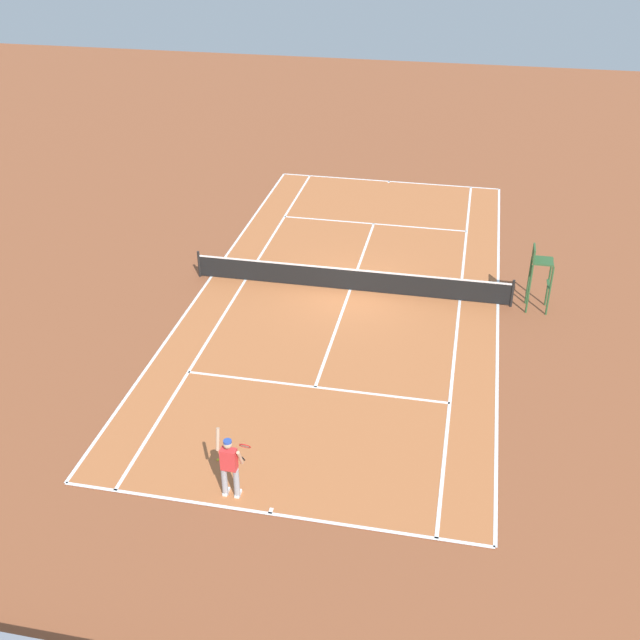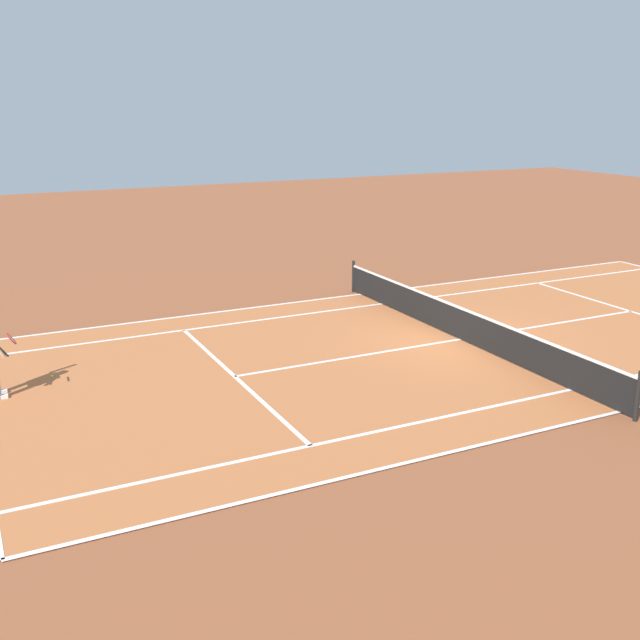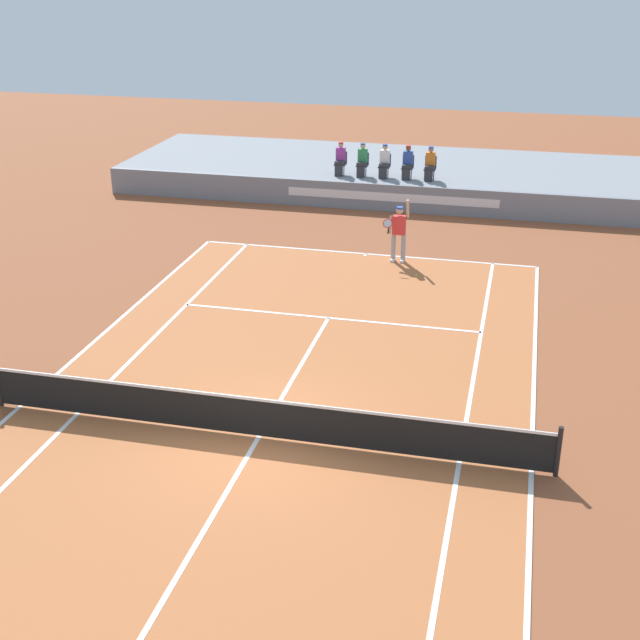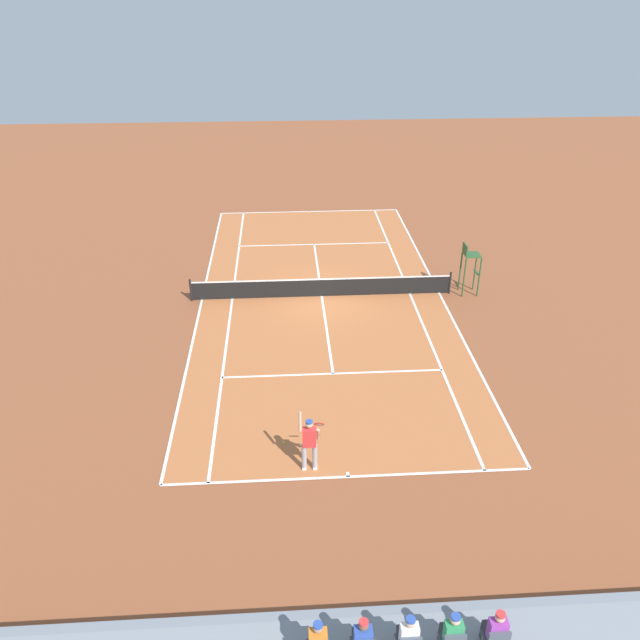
# 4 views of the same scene
# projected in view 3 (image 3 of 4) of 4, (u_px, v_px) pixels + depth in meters

# --- Properties ---
(ground_plane) EXTENTS (80.00, 80.00, 0.00)m
(ground_plane) POSITION_uv_depth(u_px,v_px,m) (259.00, 438.00, 17.87)
(ground_plane) COLOR brown
(court) EXTENTS (11.08, 23.88, 0.03)m
(court) POSITION_uv_depth(u_px,v_px,m) (259.00, 438.00, 17.87)
(court) COLOR #B76638
(court) RESTS_ON ground
(net) EXTENTS (11.98, 0.10, 1.07)m
(net) POSITION_uv_depth(u_px,v_px,m) (258.00, 416.00, 17.67)
(net) COLOR black
(net) RESTS_ON ground
(barrier_wall) EXTENTS (23.07, 0.25, 1.04)m
(barrier_wall) POSITION_uv_depth(u_px,v_px,m) (392.00, 198.00, 32.94)
(barrier_wall) COLOR gray
(barrier_wall) RESTS_ON ground
(bleacher_platform) EXTENTS (23.07, 7.06, 1.04)m
(bleacher_platform) POSITION_uv_depth(u_px,v_px,m) (406.00, 175.00, 36.19)
(bleacher_platform) COLOR gray
(bleacher_platform) RESTS_ON ground
(spectator_seated_0) EXTENTS (0.44, 0.60, 1.27)m
(spectator_seated_0) POSITION_uv_depth(u_px,v_px,m) (340.00, 159.00, 33.90)
(spectator_seated_0) COLOR #474C56
(spectator_seated_0) RESTS_ON bleacher_platform
(spectator_seated_1) EXTENTS (0.44, 0.60, 1.27)m
(spectator_seated_1) POSITION_uv_depth(u_px,v_px,m) (362.00, 160.00, 33.71)
(spectator_seated_1) COLOR #474C56
(spectator_seated_1) RESTS_ON bleacher_platform
(spectator_seated_2) EXTENTS (0.44, 0.60, 1.27)m
(spectator_seated_2) POSITION_uv_depth(u_px,v_px,m) (384.00, 162.00, 33.53)
(spectator_seated_2) COLOR #474C56
(spectator_seated_2) RESTS_ON bleacher_platform
(spectator_seated_3) EXTENTS (0.44, 0.60, 1.27)m
(spectator_seated_3) POSITION_uv_depth(u_px,v_px,m) (408.00, 163.00, 33.33)
(spectator_seated_3) COLOR #474C56
(spectator_seated_3) RESTS_ON bleacher_platform
(spectator_seated_4) EXTENTS (0.44, 0.60, 1.27)m
(spectator_seated_4) POSITION_uv_depth(u_px,v_px,m) (430.00, 164.00, 33.15)
(spectator_seated_4) COLOR #474C56
(spectator_seated_4) RESTS_ON bleacher_platform
(tennis_player) EXTENTS (0.77, 0.62, 2.08)m
(tennis_player) POSITION_uv_depth(u_px,v_px,m) (399.00, 232.00, 27.45)
(tennis_player) COLOR #9E9EA3
(tennis_player) RESTS_ON ground
(tennis_ball) EXTENTS (0.07, 0.07, 0.07)m
(tennis_ball) POSITION_uv_depth(u_px,v_px,m) (416.00, 275.00, 26.59)
(tennis_ball) COLOR #D1E533
(tennis_ball) RESTS_ON ground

